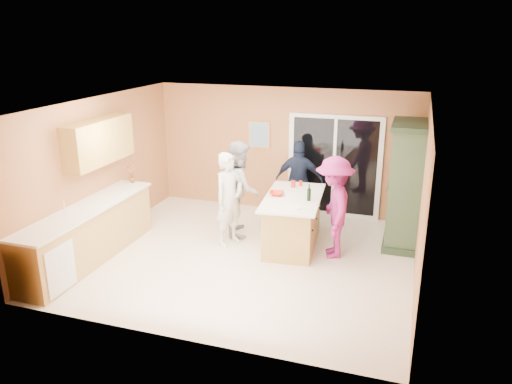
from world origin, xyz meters
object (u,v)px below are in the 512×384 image
(green_hutch, at_px, (406,187))
(woman_grey, at_px, (241,188))
(kitchen_island, at_px, (293,223))
(woman_white, at_px, (229,199))
(woman_navy, at_px, (299,180))
(woman_magenta, at_px, (334,208))

(green_hutch, relative_size, woman_grey, 1.24)
(kitchen_island, bearing_deg, woman_grey, 158.61)
(kitchen_island, distance_m, woman_white, 1.20)
(woman_white, bearing_deg, kitchen_island, -52.81)
(woman_white, height_order, woman_navy, woman_white)
(green_hutch, bearing_deg, woman_grey, -172.39)
(green_hutch, distance_m, woman_white, 3.11)
(woman_white, xyz_separation_m, woman_magenta, (1.84, 0.08, 0.02))
(woman_white, distance_m, woman_magenta, 1.84)
(woman_grey, height_order, woman_navy, woman_grey)
(green_hutch, height_order, woman_white, green_hutch)
(woman_grey, distance_m, woman_magenta, 1.90)
(green_hutch, xyz_separation_m, woman_navy, (-2.07, 0.64, -0.27))
(kitchen_island, height_order, woman_grey, woman_grey)
(woman_white, bearing_deg, woman_navy, -4.68)
(green_hutch, height_order, woman_magenta, green_hutch)
(kitchen_island, xyz_separation_m, woman_grey, (-1.09, 0.32, 0.45))
(woman_white, xyz_separation_m, woman_navy, (0.88, 1.61, -0.03))
(green_hutch, height_order, woman_grey, green_hutch)
(woman_grey, xyz_separation_m, woman_magenta, (1.83, -0.49, -0.02))
(woman_grey, bearing_deg, woman_magenta, -124.67)
(woman_navy, distance_m, woman_magenta, 1.80)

